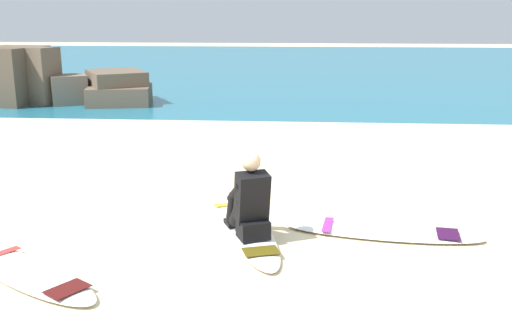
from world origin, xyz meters
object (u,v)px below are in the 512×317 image
(surfboard_spare_near, at_px, (28,273))
(surfer_seated, at_px, (250,203))
(surfboard_spare_far, at_px, (383,232))
(surfboard_main, at_px, (245,227))

(surfboard_spare_near, bearing_deg, surfer_seated, 27.59)
(surfboard_spare_near, distance_m, surfboard_spare_far, 3.78)
(surfboard_spare_near, bearing_deg, surfboard_main, 35.49)
(surfboard_spare_far, bearing_deg, surfboard_main, 178.40)
(surfboard_spare_near, xyz_separation_m, surfboard_spare_far, (3.53, 1.35, -0.00))
(surfer_seated, height_order, surfboard_spare_far, surfer_seated)
(surfboard_spare_far, bearing_deg, surfboard_spare_near, -159.10)
(surfboard_spare_near, height_order, surfboard_spare_far, same)
(surfer_seated, xyz_separation_m, surfboard_spare_far, (1.49, 0.28, -0.40))
(surfboard_spare_near, bearing_deg, surfboard_spare_far, 20.90)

